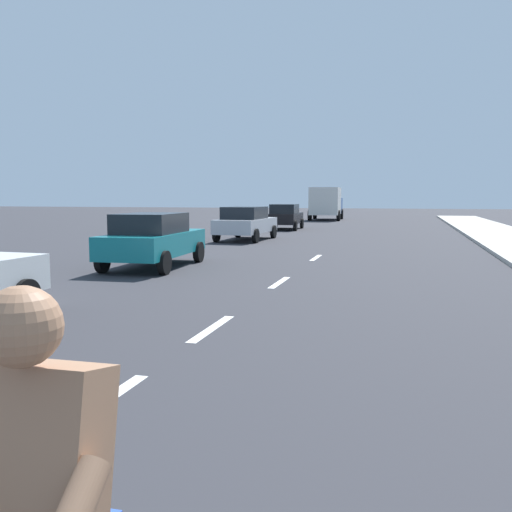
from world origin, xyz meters
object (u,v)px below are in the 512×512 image
(parked_car_teal, at_px, (153,239))
(delivery_truck, at_px, (326,203))
(parked_car_black, at_px, (285,216))
(parked_car_silver, at_px, (246,222))

(parked_car_teal, xyz_separation_m, delivery_truck, (0.32, 33.53, 0.67))
(parked_car_teal, bearing_deg, parked_car_black, 87.75)
(parked_car_teal, bearing_deg, parked_car_silver, 88.22)
(parked_car_black, xyz_separation_m, delivery_truck, (0.54, 14.47, 0.67))
(parked_car_teal, xyz_separation_m, parked_car_black, (-0.22, 19.06, -0.00))
(parked_car_teal, distance_m, delivery_truck, 33.54)
(parked_car_silver, relative_size, parked_car_black, 1.07)
(parked_car_silver, distance_m, delivery_truck, 23.25)
(parked_car_black, bearing_deg, delivery_truck, 85.45)
(delivery_truck, bearing_deg, parked_car_black, -94.85)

